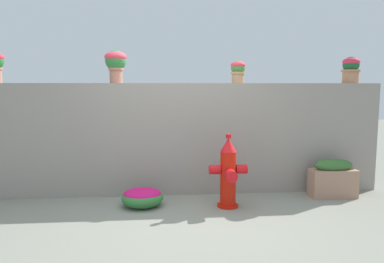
% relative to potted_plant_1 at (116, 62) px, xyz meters
% --- Properties ---
extents(ground_plane, '(24.00, 24.00, 0.00)m').
position_rel_potted_plant_1_xyz_m(ground_plane, '(0.87, -1.16, -1.86)').
color(ground_plane, gray).
extents(stone_wall, '(5.77, 0.41, 1.57)m').
position_rel_potted_plant_1_xyz_m(stone_wall, '(0.87, 0.02, -1.07)').
color(stone_wall, gray).
rests_on(stone_wall, ground).
extents(potted_plant_1, '(0.30, 0.30, 0.45)m').
position_rel_potted_plant_1_xyz_m(potted_plant_1, '(0.00, 0.00, 0.00)').
color(potted_plant_1, '#AB6C57').
rests_on(potted_plant_1, stone_wall).
extents(potted_plant_2, '(0.21, 0.21, 0.32)m').
position_rel_potted_plant_1_xyz_m(potted_plant_2, '(1.73, 0.05, -0.10)').
color(potted_plant_2, tan).
rests_on(potted_plant_2, stone_wall).
extents(potted_plant_3, '(0.27, 0.27, 0.39)m').
position_rel_potted_plant_1_xyz_m(potted_plant_3, '(3.39, -0.01, -0.07)').
color(potted_plant_3, '#AF7955').
rests_on(potted_plant_3, stone_wall).
extents(fire_hydrant, '(0.48, 0.39, 0.93)m').
position_rel_potted_plant_1_xyz_m(fire_hydrant, '(1.45, -0.76, -1.43)').
color(fire_hydrant, red).
rests_on(fire_hydrant, ground).
extents(flower_bush_left, '(0.53, 0.48, 0.25)m').
position_rel_potted_plant_1_xyz_m(flower_bush_left, '(0.37, -0.64, -1.73)').
color(flower_bush_left, '#337336').
rests_on(flower_bush_left, ground).
extents(planter_box, '(0.63, 0.26, 0.54)m').
position_rel_potted_plant_1_xyz_m(planter_box, '(2.98, -0.45, -1.60)').
color(planter_box, '#A07660').
rests_on(planter_box, ground).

